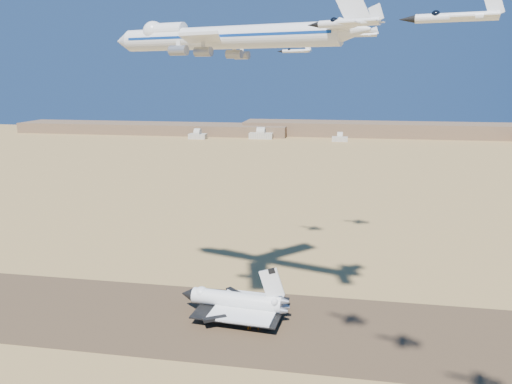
% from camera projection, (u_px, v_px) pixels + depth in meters
% --- Properties ---
extents(ground, '(1200.00, 1200.00, 0.00)m').
position_uv_depth(ground, '(206.00, 320.00, 166.43)').
color(ground, '#A68649').
rests_on(ground, ground).
extents(runway, '(600.00, 50.00, 0.06)m').
position_uv_depth(runway, '(206.00, 320.00, 166.42)').
color(runway, brown).
rests_on(runway, ground).
extents(ridgeline, '(960.00, 90.00, 18.00)m').
position_uv_depth(ridgeline, '(360.00, 131.00, 659.73)').
color(ridgeline, brown).
rests_on(ridgeline, ground).
extents(hangars, '(200.50, 29.50, 30.00)m').
position_uv_depth(hangars, '(257.00, 135.00, 634.88)').
color(hangars, beige).
rests_on(hangars, ground).
extents(shuttle, '(38.10, 25.53, 18.72)m').
position_uv_depth(shuttle, '(236.00, 302.00, 168.85)').
color(shuttle, white).
rests_on(shuttle, runway).
extents(carrier_747, '(78.22, 58.52, 19.53)m').
position_uv_depth(carrier_747, '(218.00, 38.00, 138.90)').
color(carrier_747, white).
extents(crew_a, '(0.61, 0.76, 1.83)m').
position_uv_depth(crew_a, '(248.00, 327.00, 159.84)').
color(crew_a, orange).
rests_on(crew_a, runway).
extents(crew_b, '(0.79, 1.00, 1.80)m').
position_uv_depth(crew_b, '(259.00, 327.00, 159.94)').
color(crew_b, orange).
rests_on(crew_b, runway).
extents(crew_c, '(1.21, 1.11, 1.87)m').
position_uv_depth(crew_c, '(250.00, 327.00, 160.15)').
color(crew_c, orange).
rests_on(crew_c, runway).
extents(chase_jet_a, '(13.80, 8.21, 3.56)m').
position_uv_depth(chase_jet_a, '(347.00, 23.00, 87.23)').
color(chase_jet_a, white).
extents(chase_jet_b, '(14.43, 8.33, 3.66)m').
position_uv_depth(chase_jet_b, '(454.00, 17.00, 73.78)').
color(chase_jet_b, white).
extents(chase_jet_d, '(13.41, 7.82, 3.42)m').
position_uv_depth(chase_jet_d, '(295.00, 51.00, 186.67)').
color(chase_jet_d, white).
extents(chase_jet_e, '(15.23, 8.40, 3.80)m').
position_uv_depth(chase_jet_e, '(360.00, 35.00, 192.51)').
color(chase_jet_e, white).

